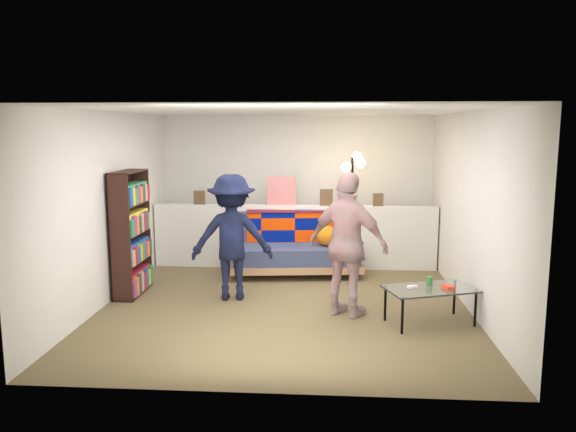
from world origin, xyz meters
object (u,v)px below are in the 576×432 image
object	(u,v)px
floor_lamp	(353,188)
person_right	(348,245)
person_left	(232,237)
coffee_table	(431,290)
futon_sofa	(297,248)
bookshelf	(131,237)

from	to	relation	value
floor_lamp	person_right	bearing A→B (deg)	-94.03
floor_lamp	person_left	world-z (taller)	floor_lamp
coffee_table	person_right	size ratio (longest dim) A/B	0.65
futon_sofa	floor_lamp	bearing A→B (deg)	14.35
floor_lamp	coffee_table	bearing A→B (deg)	-71.43
bookshelf	person_right	world-z (taller)	person_right
person_left	person_right	size ratio (longest dim) A/B	0.95
bookshelf	coffee_table	xyz separation A→B (m)	(3.77, -0.92, -0.38)
coffee_table	person_left	world-z (taller)	person_left
futon_sofa	person_right	world-z (taller)	person_right
coffee_table	floor_lamp	world-z (taller)	floor_lamp
bookshelf	person_left	bearing A→B (deg)	-5.13
futon_sofa	person_left	xyz separation A→B (m)	(-0.76, -1.31, 0.42)
person_right	person_left	bearing A→B (deg)	8.50
bookshelf	person_right	bearing A→B (deg)	-14.04
bookshelf	person_right	xyz separation A→B (m)	(2.84, -0.71, 0.09)
coffee_table	person_left	bearing A→B (deg)	161.63
coffee_table	floor_lamp	bearing A→B (deg)	108.57
floor_lamp	person_right	size ratio (longest dim) A/B	1.08
coffee_table	futon_sofa	bearing A→B (deg)	127.75
coffee_table	person_right	distance (m)	1.06
bookshelf	floor_lamp	size ratio (longest dim) A/B	0.90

